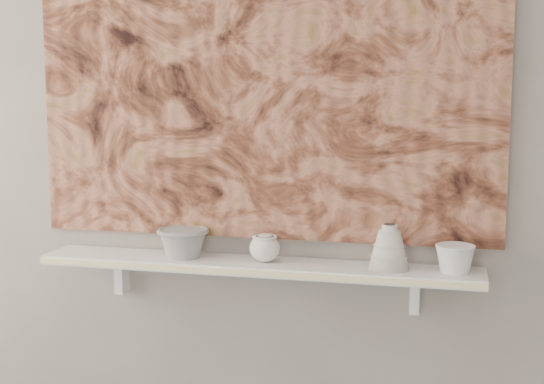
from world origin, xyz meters
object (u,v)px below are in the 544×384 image
(bowl_grey, at_px, (183,242))
(bowl_white, at_px, (455,258))
(painting, at_px, (262,65))
(bell_vessel, at_px, (389,247))
(cup_cream, at_px, (265,248))
(shelf, at_px, (256,266))

(bowl_grey, relative_size, bowl_white, 1.43)
(painting, relative_size, bell_vessel, 11.01)
(bowl_grey, bearing_deg, cup_cream, 0.00)
(cup_cream, height_order, bell_vessel, bell_vessel)
(shelf, height_order, painting, painting)
(shelf, height_order, bell_vessel, bell_vessel)
(bowl_grey, height_order, bowl_white, bowl_grey)
(shelf, relative_size, bowl_white, 11.97)
(painting, xyz_separation_m, bowl_white, (0.61, -0.08, -0.57))
(bell_vessel, bearing_deg, shelf, 180.00)
(painting, bearing_deg, bowl_grey, -161.67)
(cup_cream, height_order, bowl_white, cup_cream)
(cup_cream, bearing_deg, painting, 108.93)
(bell_vessel, relative_size, bowl_white, 1.17)
(bell_vessel, xyz_separation_m, bowl_white, (0.19, 0.00, -0.03))
(painting, bearing_deg, shelf, -90.00)
(bowl_grey, height_order, cup_cream, bowl_grey)
(shelf, distance_m, bowl_white, 0.61)
(shelf, height_order, bowl_white, bowl_white)
(shelf, bearing_deg, cup_cream, 0.00)
(cup_cream, bearing_deg, shelf, 180.00)
(bowl_grey, distance_m, cup_cream, 0.27)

